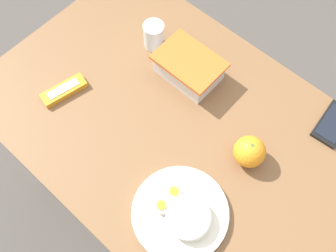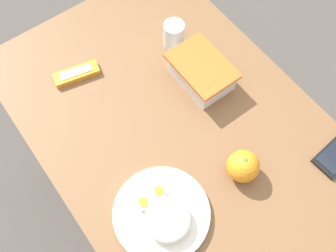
# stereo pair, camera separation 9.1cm
# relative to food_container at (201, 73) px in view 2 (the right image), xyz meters

# --- Properties ---
(ground_plane) EXTENTS (10.00, 10.00, 0.00)m
(ground_plane) POSITION_rel_food_container_xyz_m (0.11, -0.14, -0.79)
(ground_plane) COLOR #4C4742
(table) EXTENTS (1.13, 0.71, 0.76)m
(table) POSITION_rel_food_container_xyz_m (0.11, -0.14, -0.14)
(table) COLOR brown
(table) RESTS_ON ground_plane
(food_container) EXTENTS (0.19, 0.13, 0.07)m
(food_container) POSITION_rel_food_container_xyz_m (0.00, 0.00, 0.00)
(food_container) COLOR white
(food_container) RESTS_ON table
(orange_fruit) EXTENTS (0.08, 0.08, 0.08)m
(orange_fruit) POSITION_rel_food_container_xyz_m (0.28, -0.09, 0.01)
(orange_fruit) COLOR orange
(orange_fruit) RESTS_ON table
(rice_plate) EXTENTS (0.24, 0.24, 0.06)m
(rice_plate) POSITION_rel_food_container_xyz_m (0.26, -0.32, -0.01)
(rice_plate) COLOR silver
(rice_plate) RESTS_ON table
(candy_bar) EXTENTS (0.07, 0.14, 0.02)m
(candy_bar) POSITION_rel_food_container_xyz_m (-0.22, -0.28, -0.02)
(candy_bar) COLOR orange
(candy_bar) RESTS_ON table
(drinking_glass) EXTENTS (0.06, 0.06, 0.08)m
(drinking_glass) POSITION_rel_food_container_xyz_m (-0.15, 0.01, 0.01)
(drinking_glass) COLOR silver
(drinking_glass) RESTS_ON table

